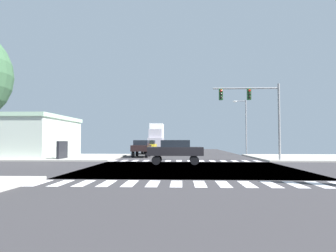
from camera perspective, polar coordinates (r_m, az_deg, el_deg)
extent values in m
cube|color=#333133|center=(20.46, 4.05, -7.99)|extent=(14.00, 90.00, 0.05)
cube|color=#333133|center=(20.46, 4.05, -7.99)|extent=(90.00, 12.00, 0.05)
cube|color=#B2ADA3|center=(35.12, 25.31, -5.37)|extent=(12.00, 12.00, 0.14)
cube|color=#B4B0A6|center=(34.73, -18.60, -5.53)|extent=(12.00, 12.00, 0.14)
cube|color=white|center=(14.59, -23.09, -9.80)|extent=(0.50, 2.00, 0.01)
cube|color=white|center=(14.19, -19.38, -10.07)|extent=(0.50, 2.00, 0.01)
cube|color=white|center=(13.85, -15.48, -10.31)|extent=(0.50, 2.00, 0.01)
cube|color=white|center=(13.58, -11.40, -10.51)|extent=(0.50, 2.00, 0.01)
cube|color=white|center=(13.38, -7.16, -10.66)|extent=(0.50, 2.00, 0.01)
cube|color=white|center=(13.25, -2.82, -10.76)|extent=(0.50, 2.00, 0.01)
cube|color=white|center=(13.19, 1.58, -10.79)|extent=(0.50, 2.00, 0.01)
cube|color=white|center=(13.22, 6.00, -10.77)|extent=(0.50, 2.00, 0.01)
cube|color=white|center=(13.31, 10.38, -10.68)|extent=(0.50, 2.00, 0.01)
cube|color=white|center=(13.48, 14.66, -10.53)|extent=(0.50, 2.00, 0.01)
cube|color=white|center=(13.72, 18.82, -10.34)|extent=(0.50, 2.00, 0.01)
cube|color=white|center=(14.03, 22.80, -10.10)|extent=(0.50, 2.00, 0.01)
cube|color=white|center=(14.40, 26.59, -9.83)|extent=(0.50, 2.00, 0.01)
cube|color=white|center=(28.41, -10.18, -6.41)|extent=(0.50, 2.00, 0.01)
cube|color=white|center=(28.21, -8.18, -6.46)|extent=(0.50, 2.00, 0.01)
cube|color=white|center=(28.04, -6.16, -6.49)|extent=(0.50, 2.00, 0.01)
cube|color=white|center=(27.91, -4.12, -6.52)|extent=(0.50, 2.00, 0.01)
cube|color=white|center=(27.81, -2.06, -6.54)|extent=(0.50, 2.00, 0.01)
cube|color=white|center=(27.75, 0.01, -6.55)|extent=(0.50, 2.00, 0.01)
cube|color=white|center=(27.73, 2.09, -6.55)|extent=(0.50, 2.00, 0.01)
cube|color=white|center=(27.74, 4.17, -6.54)|extent=(0.50, 2.00, 0.01)
cube|color=white|center=(27.78, 6.25, -6.53)|extent=(0.50, 2.00, 0.01)
cube|color=white|center=(27.86, 8.31, -6.50)|extent=(0.50, 2.00, 0.01)
cube|color=white|center=(27.98, 10.36, -6.47)|extent=(0.50, 2.00, 0.01)
cube|color=white|center=(28.13, 12.39, -6.43)|extent=(0.50, 2.00, 0.01)
cube|color=white|center=(28.32, 14.40, -6.38)|extent=(0.50, 2.00, 0.01)
cube|color=white|center=(28.54, 16.38, -6.33)|extent=(0.50, 2.00, 0.01)
cylinder|color=gray|center=(28.94, 20.18, 0.68)|extent=(0.20, 0.20, 6.97)
cylinder|color=gray|center=(28.53, 14.39, 6.88)|extent=(5.89, 0.14, 0.14)
cube|color=#1E5123|center=(28.51, 14.98, 5.78)|extent=(0.32, 0.40, 1.00)
sphere|color=red|center=(28.32, 15.08, 6.47)|extent=(0.22, 0.22, 0.22)
sphere|color=black|center=(28.27, 15.09, 5.85)|extent=(0.22, 0.22, 0.22)
sphere|color=black|center=(28.23, 15.10, 5.23)|extent=(0.22, 0.22, 0.22)
cube|color=#1E5123|center=(28.07, 9.90, 5.85)|extent=(0.32, 0.40, 1.00)
sphere|color=red|center=(27.88, 9.96, 6.56)|extent=(0.22, 0.22, 0.22)
sphere|color=black|center=(27.83, 9.96, 5.93)|extent=(0.22, 0.22, 0.22)
sphere|color=black|center=(27.79, 9.97, 5.30)|extent=(0.22, 0.22, 0.22)
cylinder|color=gray|center=(40.47, 14.48, -0.26)|extent=(0.16, 0.16, 7.07)
cylinder|color=gray|center=(40.62, 13.45, 4.59)|extent=(1.40, 0.10, 0.10)
ellipsoid|color=silver|center=(40.49, 12.48, 4.53)|extent=(0.60, 0.32, 0.20)
cube|color=silver|center=(37.44, -26.62, -2.13)|extent=(10.83, 10.68, 4.11)
cube|color=#AFD5B1|center=(37.52, -26.55, 1.32)|extent=(11.13, 10.98, 0.40)
cube|color=black|center=(30.55, -19.26, -4.36)|extent=(0.24, 2.20, 1.80)
cylinder|color=black|center=(55.16, 1.76, -4.29)|extent=(0.26, 0.68, 0.68)
cylinder|color=black|center=(55.20, 0.26, -4.29)|extent=(0.26, 0.68, 0.68)
cylinder|color=black|center=(58.08, 1.80, -4.21)|extent=(0.26, 0.68, 0.68)
cylinder|color=black|center=(58.12, 0.38, -4.21)|extent=(0.26, 0.68, 0.68)
cube|color=#A52515|center=(56.62, 1.05, -3.57)|extent=(1.80, 4.30, 0.66)
cube|color=black|center=(56.62, 1.05, -2.97)|extent=(1.55, 2.24, 0.54)
cylinder|color=black|center=(38.99, 1.44, -4.95)|extent=(0.26, 0.68, 0.68)
cylinder|color=black|center=(39.04, -0.68, -4.94)|extent=(0.26, 0.68, 0.68)
cylinder|color=black|center=(41.91, 1.52, -4.79)|extent=(0.26, 0.68, 0.68)
cylinder|color=black|center=(41.96, -0.46, -4.79)|extent=(0.26, 0.68, 0.68)
cube|color=gold|center=(40.45, 0.46, -3.92)|extent=(1.80, 4.30, 0.66)
cube|color=black|center=(40.44, 0.46, -3.07)|extent=(1.55, 2.24, 0.54)
cylinder|color=black|center=(51.46, -1.38, -4.34)|extent=(0.26, 0.80, 0.80)
cylinder|color=black|center=(51.63, -3.51, -4.33)|extent=(0.26, 0.80, 0.80)
cylinder|color=black|center=(56.34, -1.04, -4.20)|extent=(0.26, 0.80, 0.80)
cylinder|color=black|center=(56.50, -2.99, -4.19)|extent=(0.26, 0.80, 0.80)
cube|color=#B7AFBB|center=(53.95, -2.22, -3.05)|extent=(2.40, 7.20, 1.49)
cube|color=white|center=(55.06, -2.12, -0.93)|extent=(2.30, 4.18, 2.56)
cube|color=#B7AFBB|center=(51.81, -2.41, -1.42)|extent=(2.11, 2.02, 1.49)
cylinder|color=black|center=(32.62, -4.08, -5.38)|extent=(0.26, 0.68, 0.68)
cylinder|color=black|center=(32.81, -6.59, -5.35)|extent=(0.26, 0.68, 0.68)
cylinder|color=black|center=(35.52, -3.54, -5.16)|extent=(0.26, 0.68, 0.68)
cylinder|color=black|center=(35.70, -5.85, -5.14)|extent=(0.26, 0.68, 0.68)
cube|color=black|center=(34.13, -5.00, -4.13)|extent=(1.80, 4.30, 0.66)
cube|color=black|center=(34.12, -5.00, -3.12)|extent=(1.55, 2.24, 0.54)
cylinder|color=black|center=(24.65, 4.87, -6.24)|extent=(0.68, 0.26, 0.68)
cylinder|color=black|center=(23.21, 5.02, -6.46)|extent=(0.68, 0.26, 0.68)
cylinder|color=black|center=(24.70, -1.96, -6.24)|extent=(0.68, 0.26, 0.68)
cylinder|color=black|center=(23.27, -2.24, -6.45)|extent=(0.68, 0.26, 0.68)
cube|color=black|center=(23.88, 1.42, -4.75)|extent=(4.30, 1.80, 0.66)
cube|color=black|center=(23.87, 1.41, -3.31)|extent=(2.24, 1.55, 0.54)
cylinder|color=black|center=(40.34, -2.81, -4.87)|extent=(0.26, 0.68, 0.68)
cylinder|color=black|center=(40.50, -4.84, -4.85)|extent=(0.26, 0.68, 0.68)
cylinder|color=black|center=(43.25, -2.45, -4.72)|extent=(0.26, 0.68, 0.68)
cylinder|color=black|center=(43.40, -4.35, -4.71)|extent=(0.26, 0.68, 0.68)
cube|color=yellow|center=(41.85, -3.60, -3.87)|extent=(1.80, 4.30, 0.66)
cube|color=black|center=(41.84, -3.60, -3.05)|extent=(1.55, 2.24, 0.54)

